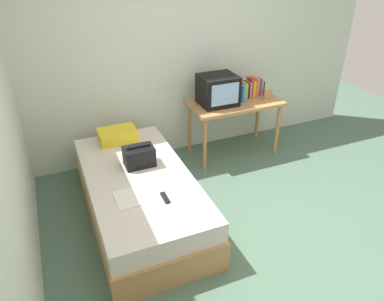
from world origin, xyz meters
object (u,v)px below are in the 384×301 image
at_px(tv, 218,90).
at_px(picture_frame, 268,95).
at_px(handbag, 139,156).
at_px(remote_dark, 165,198).
at_px(book_row, 252,88).
at_px(desk, 235,108).
at_px(magazine, 127,198).
at_px(water_bottle, 243,94).
at_px(bed, 140,196).
at_px(pillow, 118,135).

relative_size(tv, picture_frame, 3.62).
relative_size(handbag, remote_dark, 1.92).
height_order(book_row, handbag, book_row).
relative_size(desk, magazine, 4.00).
distance_m(water_bottle, picture_frame, 0.34).
xyz_separation_m(handbag, magazine, (-0.25, -0.50, -0.10)).
relative_size(bed, book_row, 7.12).
relative_size(bed, tv, 4.55).
xyz_separation_m(pillow, handbag, (0.08, -0.60, 0.03)).
xyz_separation_m(desk, water_bottle, (0.08, -0.05, 0.20)).
bearing_deg(handbag, water_bottle, 20.99).
xyz_separation_m(bed, book_row, (1.79, 0.89, 0.59)).
bearing_deg(water_bottle, bed, -154.58).
bearing_deg(desk, book_row, 17.47).
height_order(tv, remote_dark, tv).
distance_m(tv, remote_dark, 1.75).
bearing_deg(bed, water_bottle, 25.42).
relative_size(desk, picture_frame, 9.55).
bearing_deg(tv, bed, -146.95).
xyz_separation_m(handbag, remote_dark, (0.05, -0.63, -0.09)).
height_order(book_row, remote_dark, book_row).
relative_size(desk, tv, 2.64).
relative_size(desk, pillow, 2.79).
bearing_deg(pillow, handbag, -81.95).
height_order(handbag, remote_dark, handbag).
xyz_separation_m(tv, water_bottle, (0.32, -0.07, -0.07)).
relative_size(pillow, remote_dark, 2.67).
height_order(picture_frame, handbag, picture_frame).
distance_m(water_bottle, book_row, 0.26).
bearing_deg(pillow, water_bottle, -0.85).
relative_size(bed, water_bottle, 9.19).
bearing_deg(pillow, desk, 1.06).
bearing_deg(desk, tv, 175.66).
xyz_separation_m(desk, remote_dark, (-1.37, -1.26, -0.12)).
bearing_deg(magazine, handbag, 62.90).
xyz_separation_m(water_bottle, picture_frame, (0.34, -0.04, -0.05)).
relative_size(bed, remote_dark, 12.82).
distance_m(picture_frame, magazine, 2.35).
bearing_deg(bed, picture_frame, 20.20).
xyz_separation_m(desk, magazine, (-1.68, -1.13, -0.13)).
bearing_deg(pillow, remote_dark, -83.62).
bearing_deg(desk, water_bottle, -32.64).
bearing_deg(tv, picture_frame, -9.93).
relative_size(picture_frame, pillow, 0.29).
bearing_deg(book_row, picture_frame, -58.34).
bearing_deg(magazine, tv, 38.42).
relative_size(book_row, magazine, 0.97).
distance_m(tv, water_bottle, 0.33).
relative_size(book_row, remote_dark, 1.80).
relative_size(tv, book_row, 1.57).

